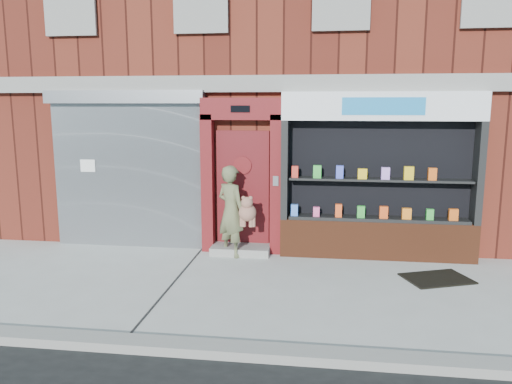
# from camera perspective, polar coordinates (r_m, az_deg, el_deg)

# --- Properties ---
(ground) EXTENTS (80.00, 80.00, 0.00)m
(ground) POSITION_cam_1_polar(r_m,az_deg,el_deg) (7.81, 1.72, -10.88)
(ground) COLOR #9E9E99
(ground) RESTS_ON ground
(curb) EXTENTS (60.00, 0.30, 0.12)m
(curb) POSITION_cam_1_polar(r_m,az_deg,el_deg) (5.84, -0.61, -17.81)
(curb) COLOR gray
(curb) RESTS_ON ground
(building) EXTENTS (12.00, 8.16, 8.00)m
(building) POSITION_cam_1_polar(r_m,az_deg,el_deg) (13.33, 4.61, 15.21)
(building) COLOR #501A12
(building) RESTS_ON ground
(shutter_bay) EXTENTS (3.10, 0.30, 3.04)m
(shutter_bay) POSITION_cam_1_polar(r_m,az_deg,el_deg) (9.98, -14.45, 3.57)
(shutter_bay) COLOR gray
(shutter_bay) RESTS_ON ground
(red_door_bay) EXTENTS (1.52, 0.58, 2.90)m
(red_door_bay) POSITION_cam_1_polar(r_m,az_deg,el_deg) (9.34, -1.62, 1.84)
(red_door_bay) COLOR #590F12
(red_door_bay) RESTS_ON ground
(pharmacy_bay) EXTENTS (3.50, 0.41, 3.00)m
(pharmacy_bay) POSITION_cam_1_polar(r_m,az_deg,el_deg) (9.23, 13.82, 0.93)
(pharmacy_bay) COLOR #612C17
(pharmacy_bay) RESTS_ON ground
(woman) EXTENTS (0.86, 0.69, 1.69)m
(woman) POSITION_cam_1_polar(r_m,az_deg,el_deg) (9.14, -2.68, -2.20)
(woman) COLOR #5C603F
(woman) RESTS_ON ground
(doormat) EXTENTS (1.20, 1.03, 0.03)m
(doormat) POSITION_cam_1_polar(r_m,az_deg,el_deg) (8.66, 19.97, -9.28)
(doormat) COLOR black
(doormat) RESTS_ON ground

